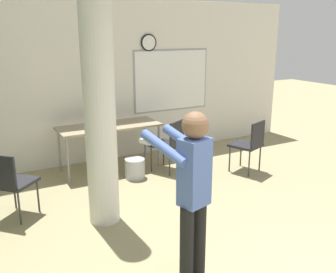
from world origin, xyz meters
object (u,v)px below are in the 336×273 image
Objects in this scene: person_playing_front at (192,189)px; chair_table_right at (170,142)px; folding_table at (109,128)px; chair_near_pillar at (10,180)px; bottle_on_table at (93,120)px; chair_mid_room at (250,142)px.

chair_table_right is at bearing 64.75° from person_playing_front.
folding_table is 2.01m from chair_near_pillar.
chair_table_right is at bearing 11.53° from chair_near_pillar.
bottle_on_table reaches higher than chair_mid_room.
person_playing_front reaches higher than chair_near_pillar.
person_playing_front is (-1.24, -2.64, 0.45)m from chair_table_right.
bottle_on_table is 1.91m from chair_near_pillar.
chair_mid_room is (1.94, -1.25, -0.19)m from folding_table.
person_playing_front is at bearing -59.75° from chair_near_pillar.
chair_near_pillar is at bearing -168.47° from chair_table_right.
chair_table_right is at bearing -33.91° from bottle_on_table.
chair_table_right is 0.53× the size of person_playing_front.
folding_table is at bearing 33.56° from chair_near_pillar.
chair_table_right is (2.49, 0.51, 0.00)m from chair_near_pillar.
chair_table_right is (0.82, -0.60, -0.19)m from folding_table.
folding_table is at bearing -24.70° from bottle_on_table.
chair_mid_room is (3.61, -0.14, 0.00)m from chair_near_pillar.
person_playing_front reaches higher than bottle_on_table.
person_playing_front reaches higher than chair_mid_room.
person_playing_front is (-0.19, -3.35, 0.11)m from bottle_on_table.
folding_table is 1.02× the size of person_playing_front.
chair_table_right is (1.06, -0.71, -0.34)m from bottle_on_table.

